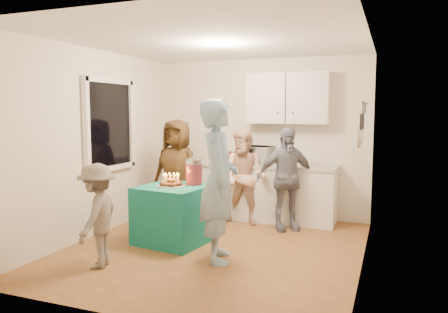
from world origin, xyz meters
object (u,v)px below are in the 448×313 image
(microwave, at_px, (257,155))
(man_birthday, at_px, (219,181))
(party_table, at_px, (174,214))
(child_near_left, at_px, (97,216))
(woman_back_right, at_px, (286,179))
(counter, at_px, (266,193))
(punch_jar, at_px, (194,172))
(woman_back_center, at_px, (244,177))
(woman_back_left, at_px, (177,172))

(microwave, relative_size, man_birthday, 0.27)
(party_table, bearing_deg, child_near_left, -107.62)
(man_birthday, bearing_deg, woman_back_right, -38.12)
(counter, relative_size, punch_jar, 6.47)
(party_table, bearing_deg, woman_back_center, 64.83)
(man_birthday, bearing_deg, microwave, -18.71)
(microwave, xyz_separation_m, child_near_left, (-1.02, -2.76, -0.46))
(microwave, relative_size, woman_back_center, 0.34)
(man_birthday, height_order, woman_back_center, man_birthday)
(man_birthday, relative_size, woman_back_center, 1.27)
(counter, distance_m, punch_jar, 1.63)
(party_table, height_order, woman_back_right, woman_back_right)
(counter, xyz_separation_m, child_near_left, (-1.17, -2.76, 0.16))
(child_near_left, bearing_deg, party_table, 148.08)
(party_table, relative_size, woman_back_left, 0.52)
(woman_back_center, bearing_deg, party_table, -108.90)
(microwave, bearing_deg, child_near_left, -102.22)
(punch_jar, bearing_deg, party_table, -136.13)
(counter, relative_size, man_birthday, 1.16)
(microwave, height_order, man_birthday, man_birthday)
(counter, relative_size, woman_back_right, 1.44)
(woman_back_right, bearing_deg, child_near_left, -157.43)
(woman_back_left, bearing_deg, counter, 33.86)
(counter, distance_m, microwave, 0.64)
(punch_jar, bearing_deg, woman_back_left, 131.67)
(microwave, distance_m, party_table, 1.87)
(man_birthday, bearing_deg, counter, -22.97)
(punch_jar, bearing_deg, woman_back_center, 70.06)
(woman_back_center, height_order, child_near_left, woman_back_center)
(party_table, bearing_deg, microwave, 68.09)
(man_birthday, distance_m, woman_back_left, 1.81)
(punch_jar, relative_size, child_near_left, 0.29)
(woman_back_center, relative_size, child_near_left, 1.27)
(punch_jar, xyz_separation_m, woman_back_center, (0.37, 1.03, -0.19))
(counter, relative_size, party_table, 2.59)
(woman_back_right, relative_size, child_near_left, 1.30)
(man_birthday, xyz_separation_m, woman_back_left, (-1.23, 1.33, -0.13))
(microwave, xyz_separation_m, man_birthday, (0.17, -2.07, -0.11))
(punch_jar, distance_m, man_birthday, 0.90)
(counter, height_order, woman_back_left, woman_back_left)
(party_table, distance_m, punch_jar, 0.62)
(party_table, xyz_separation_m, man_birthday, (0.82, -0.45, 0.56))
(woman_back_left, xyz_separation_m, woman_back_center, (0.98, 0.35, -0.07))
(microwave, relative_size, punch_jar, 1.49)
(punch_jar, xyz_separation_m, child_near_left, (-0.56, -1.34, -0.34))
(microwave, distance_m, child_near_left, 2.98)
(counter, xyz_separation_m, woman_back_right, (0.44, -0.47, 0.33))
(woman_back_right, xyz_separation_m, child_near_left, (-1.61, -2.29, -0.18))
(punch_jar, height_order, man_birthday, man_birthday)
(woman_back_center, bearing_deg, man_birthday, -75.41)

